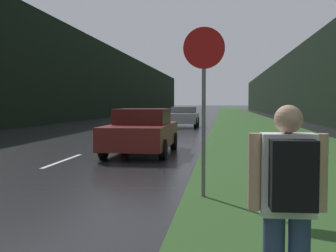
% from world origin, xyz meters
% --- Properties ---
extents(grass_verge, '(6.00, 240.00, 0.02)m').
position_xyz_m(grass_verge, '(6.91, 40.00, 0.01)').
color(grass_verge, '#2D5123').
rests_on(grass_verge, ground_plane).
extents(lane_stripe_c, '(0.12, 3.00, 0.01)m').
position_xyz_m(lane_stripe_c, '(0.00, 12.41, 0.00)').
color(lane_stripe_c, silver).
rests_on(lane_stripe_c, ground_plane).
extents(lane_stripe_d, '(0.12, 3.00, 0.01)m').
position_xyz_m(lane_stripe_d, '(0.00, 19.41, 0.00)').
color(lane_stripe_d, silver).
rests_on(lane_stripe_d, ground_plane).
extents(treeline_far_side, '(2.00, 140.00, 8.65)m').
position_xyz_m(treeline_far_side, '(-9.91, 50.00, 4.32)').
color(treeline_far_side, black).
rests_on(treeline_far_side, ground_plane).
extents(treeline_near_side, '(2.00, 140.00, 7.26)m').
position_xyz_m(treeline_near_side, '(12.91, 50.00, 3.63)').
color(treeline_near_side, black).
rests_on(treeline_near_side, ground_plane).
extents(stop_sign, '(0.73, 0.07, 3.02)m').
position_xyz_m(stop_sign, '(4.28, 8.13, 1.88)').
color(stop_sign, slate).
rests_on(stop_sign, ground_plane).
extents(hitchhiker_with_backpack, '(0.58, 0.41, 1.67)m').
position_xyz_m(hitchhiker_with_backpack, '(5.09, 3.82, 0.96)').
color(hitchhiker_with_backpack, navy).
rests_on(hitchhiker_with_backpack, ground_plane).
extents(car_passing_near, '(2.03, 4.55, 1.50)m').
position_xyz_m(car_passing_near, '(1.96, 14.45, 0.75)').
color(car_passing_near, maroon).
rests_on(car_passing_near, ground_plane).
extents(car_passing_far, '(2.01, 4.02, 1.43)m').
position_xyz_m(car_passing_far, '(1.96, 29.97, 0.74)').
color(car_passing_far, '#9E9EA3').
rests_on(car_passing_far, ground_plane).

